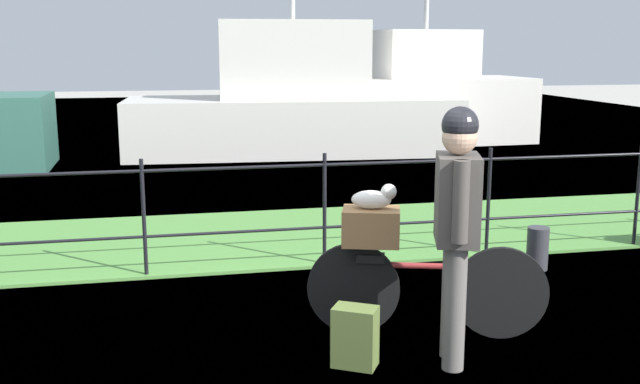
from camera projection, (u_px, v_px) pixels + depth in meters
ground_plane at (274, 381)px, 4.56m from camera, size 60.00×60.00×0.00m
grass_strip at (227, 239)px, 7.83m from camera, size 27.00×2.40×0.03m
harbor_water at (196, 146)px, 14.99m from camera, size 30.00×30.00×0.00m
iron_fence at (236, 206)px, 6.62m from camera, size 18.04×0.04×1.08m
bicycle_main at (424, 288)px, 5.21m from camera, size 1.64×0.55×0.67m
wooden_crate at (371, 226)px, 5.16m from camera, size 0.47×0.39×0.26m
terrier_dog at (375, 198)px, 5.12m from camera, size 0.32×0.22×0.18m
cyclist_person at (457, 214)px, 4.63m from camera, size 0.37×0.52×1.68m
backpack_on_paving at (355, 337)px, 4.73m from camera, size 0.33×0.30×0.40m
mooring_bollard at (537, 248)px, 6.78m from camera, size 0.20×0.20×0.40m
moored_boat_mid at (424, 100)px, 15.55m from camera, size 4.53×2.13×3.95m
moored_boat_far at (293, 106)px, 13.95m from camera, size 6.38×2.51×4.09m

